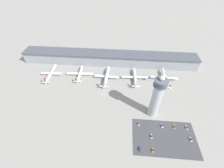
# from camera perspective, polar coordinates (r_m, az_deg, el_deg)

# --- Properties ---
(ground_plane) EXTENTS (1000.00, 1000.00, 0.00)m
(ground_plane) POSITION_cam_1_polar(r_m,az_deg,el_deg) (195.71, -3.09, -3.93)
(ground_plane) COLOR gray
(terminal_building) EXTENTS (272.71, 25.00, 19.05)m
(terminal_building) POSITION_cam_1_polar(r_m,az_deg,el_deg) (243.04, -1.13, 9.75)
(terminal_building) COLOR #9399A3
(terminal_building) RESTS_ON ground
(control_tower) EXTENTS (13.40, 13.40, 56.09)m
(control_tower) POSITION_cam_1_polar(r_m,az_deg,el_deg) (161.34, 16.59, -4.88)
(control_tower) COLOR #ADB2BC
(control_tower) RESTS_ON ground
(parking_lot_surface) EXTENTS (64.00, 40.00, 0.01)m
(parking_lot_surface) POSITION_cam_1_polar(r_m,az_deg,el_deg) (168.96, 19.26, -18.73)
(parking_lot_surface) COLOR #424247
(parking_lot_surface) RESTS_ON ground
(airplane_gate_alpha) EXTENTS (30.69, 41.74, 12.42)m
(airplane_gate_alpha) POSITION_cam_1_polar(r_m,az_deg,el_deg) (238.76, -22.27, 3.76)
(airplane_gate_alpha) COLOR white
(airplane_gate_alpha) RESTS_ON ground
(airplane_gate_bravo) EXTENTS (39.42, 36.31, 11.63)m
(airplane_gate_bravo) POSITION_cam_1_polar(r_m,az_deg,el_deg) (225.73, -12.12, 3.88)
(airplane_gate_bravo) COLOR white
(airplane_gate_bravo) RESTS_ON ground
(airplane_gate_charlie) EXTENTS (35.54, 43.51, 14.29)m
(airplane_gate_charlie) POSITION_cam_1_polar(r_m,az_deg,el_deg) (214.60, -2.09, 2.86)
(airplane_gate_charlie) COLOR silver
(airplane_gate_charlie) RESTS_ON ground
(airplane_gate_delta) EXTENTS (38.12, 40.30, 12.45)m
(airplane_gate_delta) POSITION_cam_1_polar(r_m,az_deg,el_deg) (216.93, 8.69, 2.59)
(airplane_gate_delta) COLOR silver
(airplane_gate_delta) RESTS_ON ground
(airplane_gate_echo) EXTENTS (38.24, 40.63, 13.09)m
(airplane_gate_echo) POSITION_cam_1_polar(r_m,az_deg,el_deg) (225.14, 19.35, 2.28)
(airplane_gate_echo) COLOR silver
(airplane_gate_echo) RESTS_ON ground
(service_truck_catering) EXTENTS (4.97, 7.67, 2.48)m
(service_truck_catering) POSITION_cam_1_polar(r_m,az_deg,el_deg) (218.85, 21.36, -1.05)
(service_truck_catering) COLOR black
(service_truck_catering) RESTS_ON ground
(service_truck_fuel) EXTENTS (4.26, 6.89, 3.15)m
(service_truck_fuel) POSITION_cam_1_polar(r_m,az_deg,el_deg) (222.88, 12.30, 2.35)
(service_truck_fuel) COLOR black
(service_truck_fuel) RESTS_ON ground
(car_red_hatchback) EXTENTS (1.92, 4.63, 1.38)m
(car_red_hatchback) POSITION_cam_1_polar(r_m,az_deg,el_deg) (178.61, 22.58, -14.84)
(car_red_hatchback) COLOR black
(car_red_hatchback) RESTS_ON ground
(car_silver_sedan) EXTENTS (1.88, 4.34, 1.38)m
(car_silver_sedan) POSITION_cam_1_polar(r_m,az_deg,el_deg) (159.27, 15.22, -23.14)
(car_silver_sedan) COLOR black
(car_silver_sedan) RESTS_ON ground
(car_grey_coupe) EXTENTS (1.82, 4.57, 1.43)m
(car_grey_coupe) POSITION_cam_1_polar(r_m,az_deg,el_deg) (157.16, 10.41, -23.17)
(car_grey_coupe) COLOR black
(car_grey_coupe) RESTS_ON ground
(car_maroon_suv) EXTENTS (1.97, 4.83, 1.54)m
(car_maroon_suv) POSITION_cam_1_polar(r_m,az_deg,el_deg) (183.34, 26.56, -14.65)
(car_maroon_suv) COLOR black
(car_maroon_suv) RESTS_ON ground
(car_green_van) EXTENTS (1.90, 4.56, 1.40)m
(car_green_van) POSITION_cam_1_polar(r_m,az_deg,el_deg) (165.44, 14.82, -18.73)
(car_green_van) COLOR black
(car_green_van) RESTS_ON ground
(car_navy_sedan) EXTENTS (2.03, 4.72, 1.43)m
(car_navy_sedan) POSITION_cam_1_polar(r_m,az_deg,el_deg) (177.47, 27.86, -18.17)
(car_navy_sedan) COLOR black
(car_navy_sedan) RESTS_ON ground
(car_yellow_taxi) EXTENTS (2.09, 4.75, 1.59)m
(car_yellow_taxi) POSITION_cam_1_polar(r_m,az_deg,el_deg) (174.83, 18.51, -14.87)
(car_yellow_taxi) COLOR black
(car_yellow_taxi) RESTS_ON ground
(car_white_wagon) EXTENTS (1.96, 4.39, 1.47)m
(car_white_wagon) POSITION_cam_1_polar(r_m,az_deg,el_deg) (170.27, 10.11, -14.68)
(car_white_wagon) COLOR black
(car_white_wagon) RESTS_ON ground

